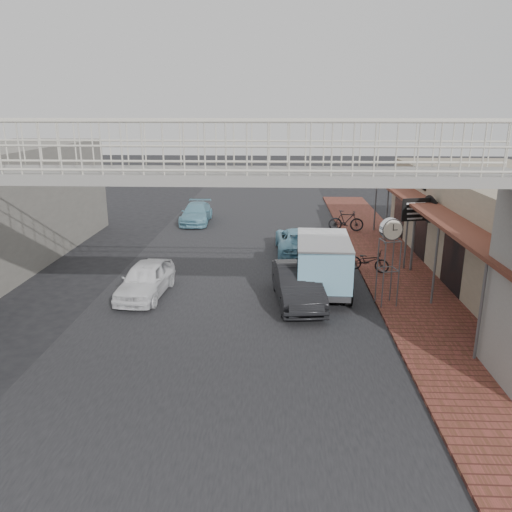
# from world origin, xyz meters

# --- Properties ---
(ground) EXTENTS (120.00, 120.00, 0.00)m
(ground) POSITION_xyz_m (0.00, 0.00, 0.00)
(ground) COLOR black
(ground) RESTS_ON ground
(road_strip) EXTENTS (10.00, 60.00, 0.01)m
(road_strip) POSITION_xyz_m (0.00, 0.00, 0.01)
(road_strip) COLOR black
(road_strip) RESTS_ON ground
(sidewalk) EXTENTS (3.00, 40.00, 0.10)m
(sidewalk) POSITION_xyz_m (6.50, 3.00, 0.05)
(sidewalk) COLOR brown
(sidewalk) RESTS_ON ground
(footbridge) EXTENTS (16.40, 2.40, 6.34)m
(footbridge) POSITION_xyz_m (0.00, -4.00, 3.18)
(footbridge) COLOR gray
(footbridge) RESTS_ON ground
(white_hatchback) EXTENTS (1.71, 3.75, 1.25)m
(white_hatchback) POSITION_xyz_m (-3.26, 1.56, 0.62)
(white_hatchback) COLOR white
(white_hatchback) RESTS_ON ground
(dark_sedan) EXTENTS (1.90, 4.29, 1.37)m
(dark_sedan) POSITION_xyz_m (2.26, 1.08, 0.68)
(dark_sedan) COLOR black
(dark_sedan) RESTS_ON ground
(angkot_curb) EXTENTS (2.20, 4.46, 1.22)m
(angkot_curb) POSITION_xyz_m (2.50, 7.50, 0.61)
(angkot_curb) COLOR #77B6CF
(angkot_curb) RESTS_ON ground
(angkot_far) EXTENTS (1.71, 4.04, 1.16)m
(angkot_far) POSITION_xyz_m (-3.38, 13.86, 0.58)
(angkot_far) COLOR #6DA7BD
(angkot_far) RESTS_ON ground
(angkot_van) EXTENTS (2.10, 4.31, 2.08)m
(angkot_van) POSITION_xyz_m (3.22, 2.34, 1.32)
(angkot_van) COLOR black
(angkot_van) RESTS_ON ground
(motorcycle_near) EXTENTS (1.83, 1.23, 0.91)m
(motorcycle_near) POSITION_xyz_m (5.30, 4.53, 0.56)
(motorcycle_near) COLOR black
(motorcycle_near) RESTS_ON sidewalk
(motorcycle_far) EXTENTS (1.95, 0.71, 1.15)m
(motorcycle_far) POSITION_xyz_m (5.30, 11.70, 0.67)
(motorcycle_far) COLOR black
(motorcycle_far) RESTS_ON sidewalk
(street_clock) EXTENTS (0.78, 0.69, 3.03)m
(street_clock) POSITION_xyz_m (5.30, 0.87, 2.62)
(street_clock) COLOR #59595B
(street_clock) RESTS_ON sidewalk
(arrow_sign) EXTENTS (1.90, 1.26, 3.15)m
(arrow_sign) POSITION_xyz_m (7.88, 4.91, 2.65)
(arrow_sign) COLOR #59595B
(arrow_sign) RESTS_ON sidewalk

